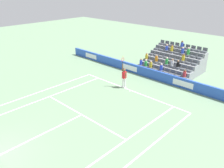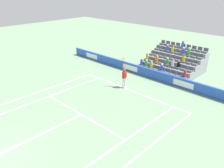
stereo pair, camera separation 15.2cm
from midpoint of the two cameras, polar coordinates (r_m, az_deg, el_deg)
name	(u,v)px [view 2 (the right image)]	position (r m, az deg, el deg)	size (l,w,h in m)	color
line_baseline	(131,90)	(19.75, 5.04, -1.63)	(10.97, 0.10, 0.01)	white
line_service	(81,115)	(16.34, -7.40, -7.58)	(8.23, 0.10, 0.01)	white
line_centre_service	(41,134)	(14.93, -17.16, -11.92)	(0.10, 6.40, 0.01)	white
line_singles_sideline_left	(45,98)	(19.18, -16.25, -3.38)	(0.10, 11.89, 0.01)	white
line_singles_sideline_right	(120,144)	(13.60, 2.42, -14.67)	(0.10, 11.89, 0.01)	white
line_doubles_sideline_left	(36,93)	(20.28, -18.23, -2.11)	(0.10, 11.89, 0.01)	white
line_doubles_sideline_right	(139,155)	(12.95, 7.15, -17.20)	(0.10, 11.89, 0.01)	white
line_centre_mark	(130,91)	(19.68, 4.85, -1.72)	(0.10, 0.20, 0.01)	white
sponsor_barrier	(155,75)	(22.22, 10.87, 2.26)	(24.09, 0.22, 0.92)	blue
tennis_player	(124,77)	(19.91, 3.31, 1.74)	(0.52, 0.38, 2.85)	white
stadium_stand	(174,63)	(24.99, 15.50, 5.14)	(5.58, 4.75, 2.93)	gray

